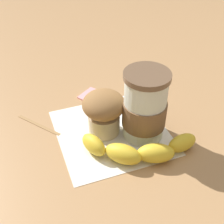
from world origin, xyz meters
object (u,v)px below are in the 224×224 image
at_px(muffin, 104,111).
at_px(sugar_packet, 89,94).
at_px(coffee_cup, 145,108).
at_px(banana, 139,150).

height_order(muffin, sugar_packet, muffin).
bearing_deg(sugar_packet, coffee_cup, 95.75).
xyz_separation_m(muffin, banana, (-0.01, 0.09, -0.03)).
height_order(muffin, banana, muffin).
xyz_separation_m(coffee_cup, sugar_packet, (0.02, -0.17, -0.06)).
relative_size(coffee_cup, sugar_packet, 2.75).
distance_m(coffee_cup, muffin, 0.08).
height_order(coffee_cup, muffin, coffee_cup).
bearing_deg(coffee_cup, sugar_packet, -84.25).
relative_size(muffin, sugar_packet, 1.80).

